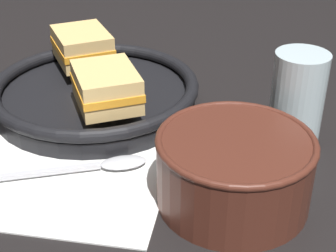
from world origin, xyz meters
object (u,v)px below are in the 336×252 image
soup_bowl (234,166)px  skillet (95,92)px  sandwich_near_left (82,46)px  drinking_glass (297,102)px  spoon (104,165)px  sandwich_near_right (106,87)px

soup_bowl → skillet: bearing=139.6°
sandwich_near_left → drinking_glass: 0.33m
drinking_glass → skillet: bearing=168.1°
spoon → drinking_glass: 0.24m
drinking_glass → sandwich_near_left: bearing=159.0°
soup_bowl → sandwich_near_left: sandwich_near_left is taller
sandwich_near_right → drinking_glass: bearing=1.8°
skillet → soup_bowl: bearing=-40.4°
soup_bowl → sandwich_near_left: (-0.25, 0.24, 0.02)m
soup_bowl → skillet: (-0.21, 0.18, -0.02)m
soup_bowl → spoon: (-0.15, 0.03, -0.04)m
spoon → sandwich_near_right: bearing=79.5°
skillet → sandwich_near_left: (-0.04, 0.06, 0.04)m
spoon → drinking_glass: size_ratio=1.29×
skillet → drinking_glass: size_ratio=3.05×
spoon → drinking_glass: bearing=0.5°
skillet → sandwich_near_right: (0.04, -0.07, 0.04)m
spoon → sandwich_near_left: 0.24m
skillet → spoon: bearing=-68.8°
spoon → sandwich_near_right: sandwich_near_right is taller
drinking_glass → soup_bowl: bearing=-117.4°
drinking_glass → sandwich_near_right: bearing=-178.2°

